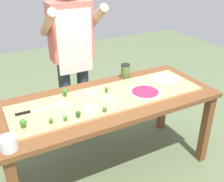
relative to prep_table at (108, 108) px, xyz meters
name	(u,v)px	position (x,y,z in m)	size (l,w,h in m)	color
ground_plane	(109,167)	(0.00, 0.00, -0.66)	(8.00, 8.00, 0.00)	#60704C
prep_table	(108,108)	(0.00, 0.00, 0.00)	(1.84, 0.76, 0.75)	brown
cutting_board	(109,98)	(0.00, -0.02, 0.11)	(1.61, 0.47, 0.02)	tan
chefs_knife	(31,112)	(-0.62, 0.04, 0.12)	(0.32, 0.03, 0.02)	#B7BABF
pizza_whole_cheese_artichoke	(164,78)	(0.62, 0.05, 0.12)	(0.26, 0.26, 0.02)	beige
pizza_whole_beet_magenta	(145,92)	(0.30, -0.09, 0.12)	(0.28, 0.28, 0.02)	beige
pizza_slice_near_left	(90,92)	(-0.11, 0.13, 0.12)	(0.07, 0.07, 0.01)	beige
pizza_slice_far_left	(110,98)	(-0.01, -0.05, 0.12)	(0.09, 0.09, 0.01)	beige
pizza_slice_near_right	(91,108)	(-0.22, -0.12, 0.12)	(0.11, 0.11, 0.01)	beige
pizza_slice_center	(62,104)	(-0.39, 0.04, 0.12)	(0.09, 0.09, 0.01)	beige
pizza_slice_far_right	(138,80)	(0.39, 0.15, 0.12)	(0.07, 0.07, 0.01)	beige
broccoli_floret_front_right	(65,92)	(-0.32, 0.16, 0.16)	(0.05, 0.05, 0.07)	#3F7220
broccoli_floret_back_left	(105,109)	(-0.14, -0.21, 0.14)	(0.04, 0.04, 0.05)	#487A23
broccoli_floret_front_left	(51,120)	(-0.53, -0.17, 0.14)	(0.03, 0.03, 0.04)	#3F7220
broccoli_floret_front_mid	(107,89)	(0.02, 0.07, 0.15)	(0.03, 0.03, 0.05)	#3F7220
broccoli_floret_center_left	(65,118)	(-0.44, -0.19, 0.14)	(0.03, 0.03, 0.04)	#487A23
broccoli_floret_back_mid	(78,114)	(-0.34, -0.19, 0.15)	(0.04, 0.04, 0.05)	#2C5915
broccoli_floret_center_right	(23,123)	(-0.71, -0.14, 0.16)	(0.05, 0.05, 0.07)	#3F7220
cheese_crumble_a	(95,97)	(-0.11, 0.03, 0.12)	(0.01, 0.01, 0.01)	silver
cheese_crumble_b	(108,104)	(-0.07, -0.14, 0.12)	(0.02, 0.02, 0.02)	silver
cheese_crumble_c	(13,126)	(-0.77, -0.09, 0.12)	(0.01, 0.01, 0.01)	white
cheese_crumble_d	(120,90)	(0.14, 0.04, 0.12)	(0.01, 0.01, 0.01)	silver
cheese_crumble_e	(99,87)	(0.00, 0.17, 0.12)	(0.01, 0.01, 0.01)	silver
cheese_crumble_f	(58,115)	(-0.47, -0.11, 0.12)	(0.02, 0.02, 0.02)	silver
flour_cup	(8,144)	(-0.83, -0.30, 0.13)	(0.11, 0.11, 0.09)	white
sauce_jar	(125,71)	(0.34, 0.30, 0.16)	(0.09, 0.09, 0.14)	#517033
cook_center	(72,49)	(-0.06, 0.66, 0.34)	(0.54, 0.39, 1.67)	#333847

